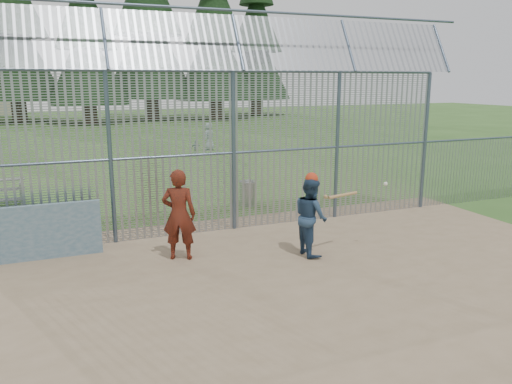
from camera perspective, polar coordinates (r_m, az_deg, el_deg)
name	(u,v)px	position (r m, az deg, el deg)	size (l,w,h in m)	color
ground	(294,277)	(9.98, 4.37, -9.66)	(120.00, 120.00, 0.00)	#2D511E
dirt_infield	(306,286)	(9.56, 5.72, -10.65)	(14.00, 10.00, 0.02)	#756047
dugout_wall	(40,232)	(11.60, -23.44, -4.24)	(2.50, 0.12, 1.20)	#38566B
batter	(311,216)	(10.95, 6.27, -2.79)	(0.84, 0.65, 1.72)	navy
onlooker	(179,215)	(10.71, -8.79, -2.56)	(0.71, 0.47, 1.96)	maroon
bg_kid_standing	(209,136)	(27.71, -5.37, 6.34)	(0.74, 0.48, 1.51)	gray
bg_kid_seated	(196,148)	(25.76, -6.87, 5.02)	(0.47, 0.19, 0.79)	slate
batting_gear	(319,182)	(10.82, 7.18, 1.17)	(1.86, 0.51, 0.57)	#B03117
trash_can	(248,193)	(15.41, -0.94, -0.10)	(0.56, 0.56, 0.82)	gray
backstop_fence	(300,136)	(13.19, 5.00, 6.42)	(20.09, 0.81, 5.30)	#47566B
conifer_row	(114,1)	(50.62, -15.89, 20.21)	(38.48, 12.26, 20.20)	#332319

